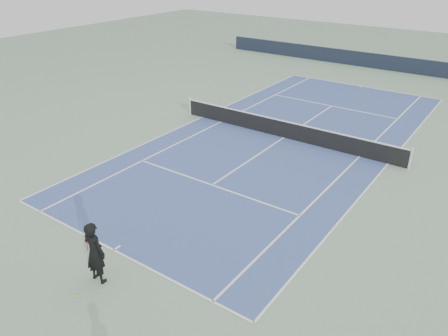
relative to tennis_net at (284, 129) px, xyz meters
The scene contains 6 objects.
ground 0.50m from the tennis_net, ahead, with size 80.00×80.00×0.00m, color gray.
court_surface 0.50m from the tennis_net, ahead, with size 10.97×23.77×0.01m, color #3B518C.
tennis_net is the anchor object (origin of this frame).
windscreen_far 17.89m from the tennis_net, 90.00° to the left, with size 30.00×0.25×1.20m, color black.
tennis_player 13.15m from the tennis_net, 86.79° to the right, with size 0.84×0.57×2.04m.
tennis_ball 14.02m from the tennis_net, 86.67° to the right, with size 0.07×0.07×0.07m, color #B7DF2D.
Camera 1 is at (9.78, -19.34, 8.96)m, focal length 35.00 mm.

